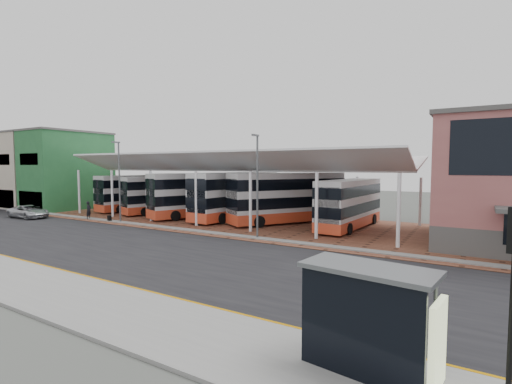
% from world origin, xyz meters
% --- Properties ---
extents(ground, '(140.00, 140.00, 0.00)m').
position_xyz_m(ground, '(0.00, 0.00, 0.00)').
color(ground, '#42453F').
extents(road, '(120.00, 14.00, 0.02)m').
position_xyz_m(road, '(0.00, -1.00, 0.01)').
color(road, black).
rests_on(road, ground).
extents(forecourt, '(72.00, 16.00, 0.06)m').
position_xyz_m(forecourt, '(2.00, 13.00, 0.03)').
color(forecourt, brown).
rests_on(forecourt, ground).
extents(sidewalk, '(120.00, 4.00, 0.14)m').
position_xyz_m(sidewalk, '(0.00, -9.00, 0.07)').
color(sidewalk, slate).
rests_on(sidewalk, ground).
extents(north_kerb, '(120.00, 0.80, 0.14)m').
position_xyz_m(north_kerb, '(0.00, 6.20, 0.07)').
color(north_kerb, slate).
rests_on(north_kerb, ground).
extents(yellow_line_near, '(120.00, 0.12, 0.01)m').
position_xyz_m(yellow_line_near, '(0.00, -7.00, 0.03)').
color(yellow_line_near, '#BD7A00').
rests_on(yellow_line_near, road).
extents(yellow_line_far, '(120.00, 0.12, 0.01)m').
position_xyz_m(yellow_line_far, '(0.00, -6.70, 0.03)').
color(yellow_line_far, '#BD7A00').
rests_on(yellow_line_far, road).
extents(canopy, '(37.00, 11.63, 7.07)m').
position_xyz_m(canopy, '(-6.00, 13.94, 5.80)').
color(canopy, white).
rests_on(canopy, ground).
extents(shop_green, '(6.40, 10.20, 10.22)m').
position_xyz_m(shop_green, '(-30.00, 10.97, 5.12)').
color(shop_green, '#286936').
rests_on(shop_green, ground).
extents(shop_cream, '(6.40, 10.20, 10.22)m').
position_xyz_m(shop_cream, '(-36.50, 10.97, 5.12)').
color(shop_cream, '#BAAC96').
rests_on(shop_cream, ground).
extents(shop_brick, '(6.40, 10.20, 10.22)m').
position_xyz_m(shop_brick, '(-43.00, 10.97, 5.12)').
color(shop_brick, maroon).
rests_on(shop_brick, ground).
extents(lamp_west, '(0.16, 0.90, 8.07)m').
position_xyz_m(lamp_west, '(-14.00, 6.27, 4.36)').
color(lamp_west, '#575A5D').
rests_on(lamp_west, ground).
extents(lamp_east, '(0.16, 0.90, 8.07)m').
position_xyz_m(lamp_east, '(2.00, 6.27, 4.36)').
color(lamp_east, '#575A5D').
rests_on(lamp_east, ground).
extents(bus_0, '(4.01, 11.04, 4.45)m').
position_xyz_m(bus_0, '(-20.65, 14.56, 2.27)').
color(bus_0, silver).
rests_on(bus_0, forecourt).
extents(bus_1, '(5.49, 10.85, 4.37)m').
position_xyz_m(bus_1, '(-15.50, 14.24, 2.23)').
color(bus_1, silver).
rests_on(bus_1, forecourt).
extents(bus_2, '(6.97, 11.83, 4.82)m').
position_xyz_m(bus_2, '(-9.63, 13.66, 2.45)').
color(bus_2, silver).
rests_on(bus_2, forecourt).
extents(bus_3, '(3.78, 12.15, 4.93)m').
position_xyz_m(bus_3, '(-5.53, 14.41, 2.51)').
color(bus_3, silver).
rests_on(bus_3, forecourt).
extents(bus_4, '(8.73, 11.62, 4.94)m').
position_xyz_m(bus_4, '(0.50, 14.54, 2.52)').
color(bus_4, silver).
rests_on(bus_4, forecourt).
extents(bus_5, '(3.08, 10.74, 4.38)m').
position_xyz_m(bus_5, '(6.69, 14.78, 2.24)').
color(bus_5, silver).
rests_on(bus_5, forecourt).
extents(silver_car, '(5.07, 2.47, 1.39)m').
position_xyz_m(silver_car, '(-25.29, 3.33, 0.71)').
color(silver_car, '#B6B8BD').
rests_on(silver_car, road).
extents(pedestrian, '(0.67, 0.80, 1.88)m').
position_xyz_m(pedestrian, '(-18.63, 6.00, 1.00)').
color(pedestrian, black).
rests_on(pedestrian, forecourt).
extents(suitcase, '(0.36, 0.26, 0.62)m').
position_xyz_m(suitcase, '(-15.29, 6.00, 0.37)').
color(suitcase, black).
rests_on(suitcase, forecourt).
extents(bus_shelter, '(3.72, 2.06, 2.84)m').
position_xyz_m(bus_shelter, '(14.48, -8.64, 1.91)').
color(bus_shelter, black).
rests_on(bus_shelter, sidewalk).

